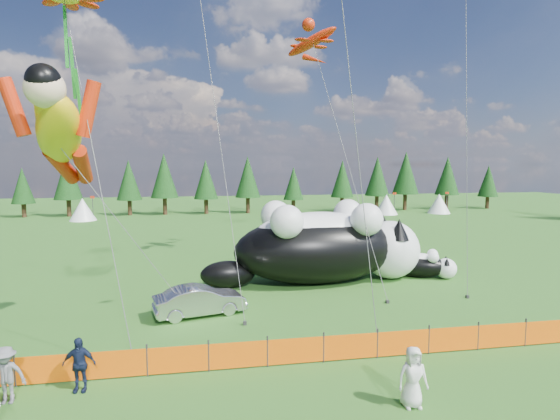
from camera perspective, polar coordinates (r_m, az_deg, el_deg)
name	(u,v)px	position (r m, az deg, el deg)	size (l,w,h in m)	color
ground	(281,332)	(18.89, 0.12, -15.66)	(160.00, 160.00, 0.00)	#0D380A
safety_fence	(296,351)	(15.98, 2.08, -17.88)	(22.06, 0.06, 1.10)	#262626
tree_line	(226,185)	(62.44, -7.06, 3.21)	(90.00, 4.00, 8.00)	black
festival_tents	(310,206)	(59.25, 3.90, 0.57)	(50.00, 3.20, 2.80)	white
cat_large	(327,244)	(26.01, 6.15, -4.44)	(13.29, 5.10, 4.80)	black
cat_small	(421,264)	(28.62, 17.98, -6.74)	(4.42, 3.04, 1.71)	black
car	(200,300)	(20.95, -10.40, -11.55)	(1.47, 4.20, 1.38)	silver
spectator_c	(79,364)	(15.49, -24.77, -17.83)	(1.00, 0.51, 1.70)	#131B34
spectator_d	(6,375)	(15.76, -32.18, -17.80)	(1.10, 0.57, 1.70)	#5E5D63
spectator_e	(413,377)	(13.94, 16.95, -20.14)	(0.87, 0.56, 1.78)	silver
superhero_kite	(59,132)	(18.52, -26.88, 9.08)	(7.70, 6.35, 11.24)	yellow
gecko_kite	(312,42)	(33.08, 4.15, 21.05)	(6.22, 13.97, 18.93)	red
flower_kite	(64,2)	(19.48, -26.34, 23.19)	(4.15, 4.68, 13.53)	red
diamond_kite_c	(342,5)	(17.69, 8.13, 25.02)	(1.84, 1.53, 14.17)	blue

